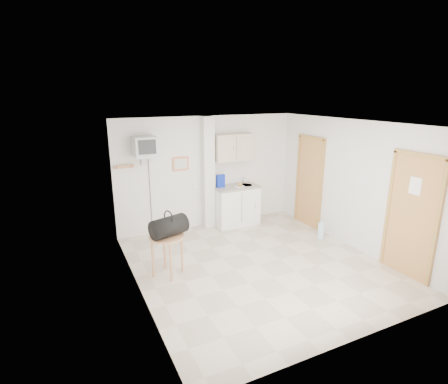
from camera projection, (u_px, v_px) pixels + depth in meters
name	position (u px, v px, depth m)	size (l,w,h in m)	color
ground	(258.00, 264.00, 6.28)	(4.50, 4.50, 0.00)	beige
room_envelope	(270.00, 179.00, 6.04)	(4.24, 4.54, 2.55)	white
kitchenette	(235.00, 191.00, 8.04)	(1.03, 0.58, 2.10)	white
crt_television	(145.00, 147.00, 6.91)	(0.44, 0.45, 2.15)	slate
round_table	(167.00, 242.00, 5.77)	(0.58, 0.58, 0.71)	#B2764C
duffel_bag	(169.00, 226.00, 5.69)	(0.67, 0.50, 0.44)	black
water_bottle	(321.00, 231.00, 7.37)	(0.13, 0.13, 0.38)	#B4E6F8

